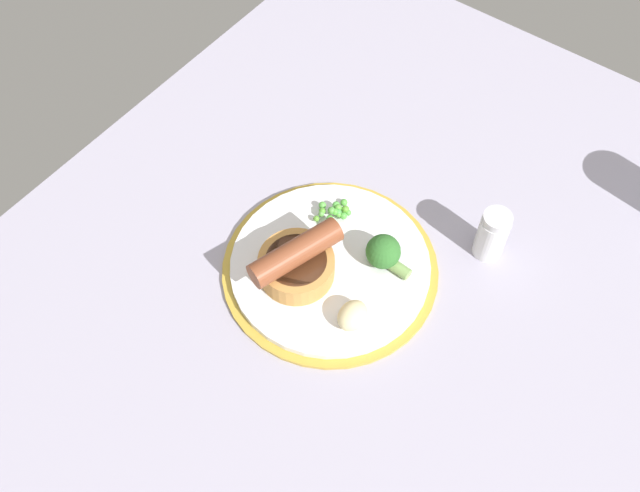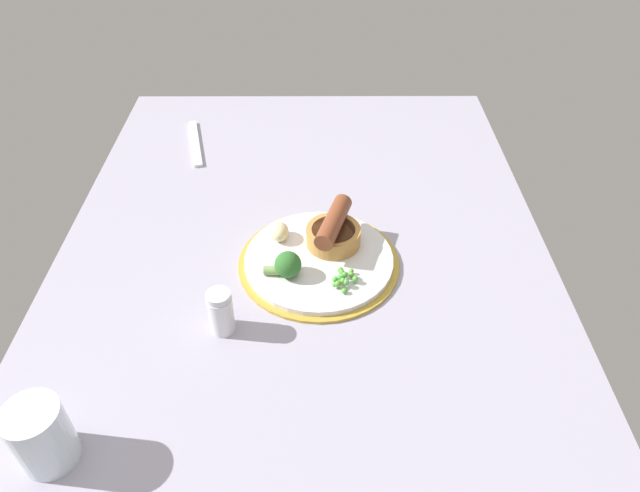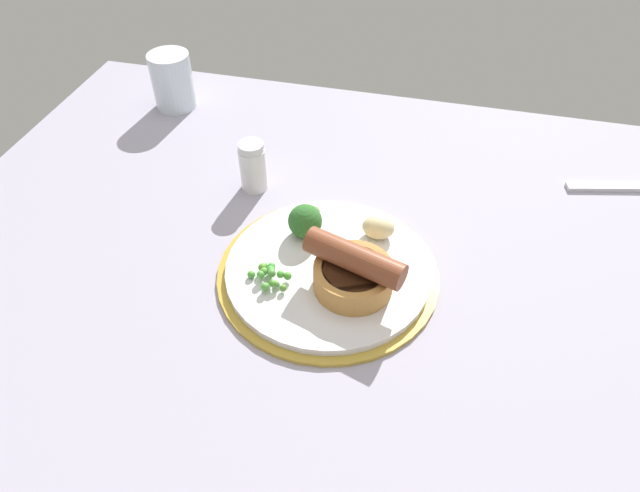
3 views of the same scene
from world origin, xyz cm
name	(u,v)px [view 1 (image 1 of 3)]	position (x,y,z in cm)	size (l,w,h in cm)	color
dining_table	(330,307)	(0.00, 0.00, 1.50)	(110.00, 80.00, 3.00)	#9E99AD
dinner_plate	(330,267)	(3.38, 2.49, 3.57)	(25.54, 25.54, 1.40)	#B79333
sausage_pudding	(298,261)	(0.27, 4.82, 6.80)	(11.52, 8.76, 5.93)	#BC8442
pea_pile	(334,212)	(9.16, 6.16, 5.36)	(5.02, 3.97, 1.86)	#54932D
broccoli_floret_near	(384,253)	(7.29, -2.32, 6.35)	(4.09, 5.81, 4.09)	#2D6628
potato_chunk_0	(352,315)	(-1.26, -3.91, 5.79)	(3.89, 3.05, 2.78)	beige
salt_shaker	(492,234)	(16.85, -11.00, 6.47)	(3.55, 3.55, 7.02)	silver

